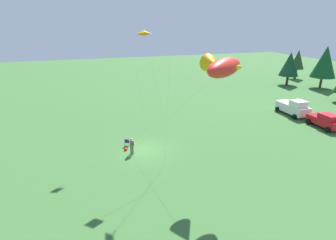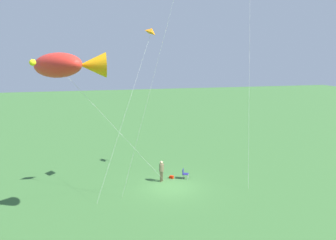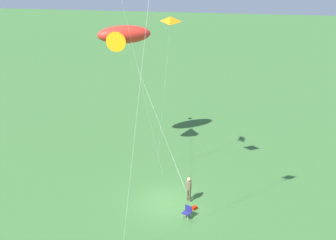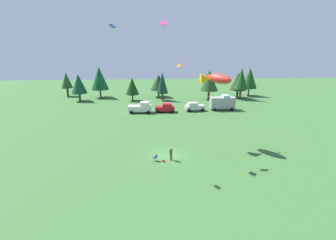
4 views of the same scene
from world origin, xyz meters
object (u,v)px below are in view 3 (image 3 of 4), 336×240
Objects in this scene: person_kite_flyer at (189,187)px; backpack_on_grass at (194,208)px; kite_large_fish at (123,36)px; kite_delta_orange at (170,20)px; folding_chair at (188,211)px.

person_kite_flyer reaches higher than backpack_on_grass.
person_kite_flyer is at bearing -139.54° from kite_large_fish.
backpack_on_grass is 0.03× the size of kite_large_fish.
backpack_on_grass is at bearing -136.74° from kite_delta_orange.
kite_large_fish is (6.71, 5.72, 8.53)m from person_kite_flyer.
folding_chair is 11.77m from kite_delta_orange.
person_kite_flyer is 1.42m from backpack_on_grass.
kite_large_fish is 7.51m from kite_delta_orange.
folding_chair is at bearing 161.66° from backpack_on_grass.
person_kite_flyer reaches higher than folding_chair.
person_kite_flyer is 2.12× the size of folding_chair.
folding_chair is 0.08× the size of kite_large_fish.
folding_chair is at bearing -146.10° from kite_large_fish.
folding_chair is at bearing -153.20° from kite_delta_orange.
folding_chair is 1.15m from backpack_on_grass.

